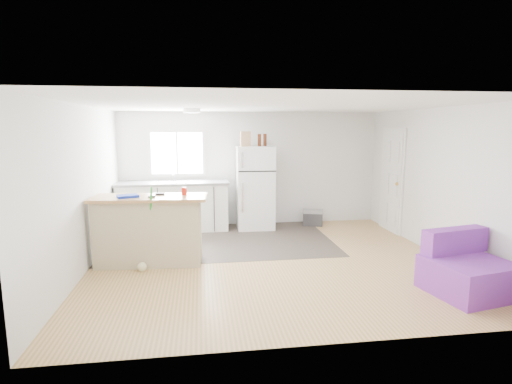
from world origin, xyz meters
The scene contains 19 objects.
room centered at (0.00, 0.00, 1.20)m, with size 5.51×5.01×2.41m.
vinyl_zone centered at (-0.73, 1.25, 0.00)m, with size 4.05×2.50×0.00m, color #39322A.
window centered at (-1.55, 2.49, 1.55)m, with size 1.18×0.06×0.98m.
interior_door centered at (2.72, 1.55, 1.02)m, with size 0.11×0.92×2.10m.
ceiling_fixture centered at (-1.20, 1.20, 2.36)m, with size 0.30×0.30×0.07m, color white.
kitchen_cabinets centered at (-1.64, 2.15, 0.51)m, with size 2.24×0.74×1.29m.
peninsula centered at (-1.87, 0.14, 0.53)m, with size 1.75×0.77×1.05m.
refrigerator centered at (0.03, 2.13, 0.85)m, with size 0.76×0.73×1.70m.
cooler centered at (1.29, 2.17, 0.17)m, with size 0.49×0.40×0.33m.
purple_seat centered at (2.24, -1.53, 0.28)m, with size 1.08×1.04×0.76m.
cleaner_jug centered at (-1.55, -0.06, 0.14)m, with size 0.16×0.13×0.32m.
mop centered at (-1.92, -0.15, 0.23)m, with size 0.27×0.34×1.25m.
red_cup centered at (-1.33, 0.19, 1.11)m, with size 0.08×0.08×0.12m, color red.
blue_tray centered at (-2.15, 0.10, 1.07)m, with size 0.30×0.22×0.04m, color #122AAE.
tool_a centered at (-1.70, 0.24, 1.07)m, with size 0.14×0.05×0.03m, color black.
tool_b centered at (-1.80, 0.03, 1.06)m, with size 0.10×0.04×0.03m, color black.
cardboard_box centered at (-0.17, 2.06, 1.85)m, with size 0.20×0.10×0.30m, color tan.
bottle_left centered at (0.11, 2.02, 1.83)m, with size 0.07×0.07×0.25m, color #3D190B.
bottle_right centered at (0.24, 2.14, 1.83)m, with size 0.07×0.07×0.25m, color #3D190B.
Camera 1 is at (-1.07, -5.94, 2.07)m, focal length 28.00 mm.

